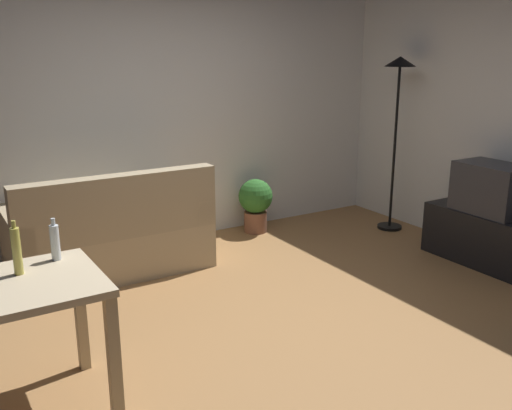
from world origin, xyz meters
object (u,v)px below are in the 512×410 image
(tv, at_px, (492,188))
(potted_plant, at_px, (256,202))
(bottle_clear, at_px, (55,242))
(tv_stand, at_px, (486,238))
(bottle_squat, at_px, (17,251))
(torchiere_lamp, at_px, (398,96))
(couch, at_px, (111,238))

(tv, distance_m, potted_plant, 2.31)
(tv, distance_m, bottle_clear, 3.72)
(tv, height_order, bottle_clear, bottle_clear)
(tv_stand, xyz_separation_m, bottle_squat, (-3.92, -0.07, 0.65))
(torchiere_lamp, bearing_deg, tv_stand, -90.00)
(tv_stand, relative_size, potted_plant, 1.93)
(couch, xyz_separation_m, bottle_clear, (-0.76, -1.51, 0.56))
(bottle_squat, bearing_deg, potted_plant, 36.49)
(couch, distance_m, tv, 3.36)
(tv_stand, xyz_separation_m, potted_plant, (-1.31, 1.86, 0.09))
(torchiere_lamp, xyz_separation_m, bottle_squat, (-3.92, -1.28, -0.52))
(potted_plant, bearing_deg, tv_stand, -54.94)
(tv, xyz_separation_m, bottle_squat, (-3.93, -0.07, 0.19))
(bottle_clear, bearing_deg, bottle_squat, -152.24)
(tv, xyz_separation_m, torchiere_lamp, (-0.00, 1.21, 0.71))
(bottle_clear, bearing_deg, tv_stand, -0.59)
(tv_stand, height_order, potted_plant, potted_plant)
(couch, distance_m, bottle_squat, 1.98)
(couch, bearing_deg, tv_stand, 152.31)
(tv_stand, relative_size, bottle_clear, 4.57)
(couch, relative_size, torchiere_lamp, 0.92)
(potted_plant, distance_m, bottle_clear, 3.06)
(couch, xyz_separation_m, tv, (2.96, -1.55, 0.39))
(tv_stand, height_order, torchiere_lamp, torchiere_lamp)
(tv, distance_m, torchiere_lamp, 1.40)
(potted_plant, height_order, bottle_squat, bottle_squat)
(tv, bearing_deg, bottle_squat, 91.09)
(torchiere_lamp, xyz_separation_m, bottle_clear, (-3.71, -1.17, -0.55))
(potted_plant, bearing_deg, torchiere_lamp, -26.62)
(couch, xyz_separation_m, bottle_squat, (-0.97, -1.62, 0.58))
(potted_plant, bearing_deg, tv, -54.87)
(couch, distance_m, torchiere_lamp, 3.17)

